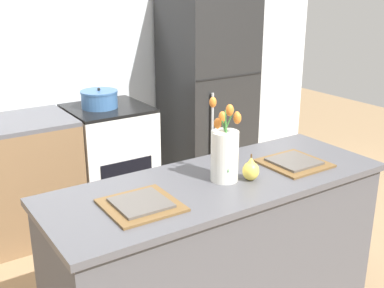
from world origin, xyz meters
TOP-DOWN VIEW (x-y plane):
  - back_wall at (0.00, 2.00)m, footprint 5.20×0.08m
  - kitchen_island at (0.00, 0.00)m, footprint 1.80×0.66m
  - stove_range at (0.10, 1.60)m, footprint 0.60×0.61m
  - refrigerator at (1.05, 1.60)m, footprint 0.68×0.67m
  - flower_vase at (0.02, -0.01)m, footprint 0.15×0.18m
  - pear_figurine at (0.13, -0.09)m, footprint 0.08×0.08m
  - plate_setting_left at (-0.47, -0.05)m, footprint 0.32×0.32m
  - plate_setting_right at (0.47, -0.05)m, footprint 0.32×0.32m
  - cooking_pot at (0.04, 1.61)m, footprint 0.28×0.28m

SIDE VIEW (x-z plane):
  - kitchen_island at x=0.00m, z-range 0.00..0.88m
  - stove_range at x=0.10m, z-range 0.00..0.90m
  - refrigerator at x=1.05m, z-range 0.00..1.76m
  - plate_setting_left at x=-0.47m, z-range 0.88..0.90m
  - plate_setting_right at x=0.47m, z-range 0.88..0.90m
  - pear_figurine at x=0.13m, z-range 0.87..1.01m
  - cooking_pot at x=0.04m, z-range 0.89..1.05m
  - flower_vase at x=0.02m, z-range 0.82..1.24m
  - back_wall at x=0.00m, z-range 0.00..2.70m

